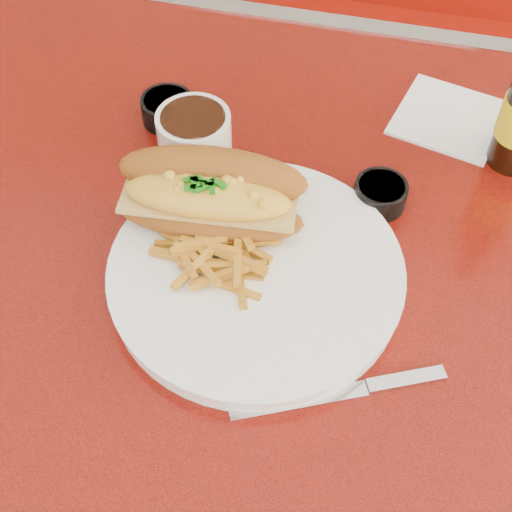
% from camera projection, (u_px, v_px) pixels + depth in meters
% --- Properties ---
extents(ground, '(8.00, 8.00, 0.00)m').
position_uv_depth(ground, '(267.00, 497.00, 1.35)').
color(ground, beige).
rests_on(ground, ground).
extents(diner_table, '(1.23, 0.83, 0.77)m').
position_uv_depth(diner_table, '(273.00, 325.00, 0.87)').
color(diner_table, red).
rests_on(diner_table, ground).
extents(booth_bench_far, '(1.20, 0.51, 0.90)m').
position_uv_depth(booth_bench_far, '(352.00, 105.00, 1.60)').
color(booth_bench_far, maroon).
rests_on(booth_bench_far, ground).
extents(dinner_plate, '(0.34, 0.34, 0.02)m').
position_uv_depth(dinner_plate, '(256.00, 274.00, 0.70)').
color(dinner_plate, white).
rests_on(dinner_plate, diner_table).
extents(mac_hoagie, '(0.20, 0.11, 0.09)m').
position_uv_depth(mac_hoagie, '(210.00, 195.00, 0.71)').
color(mac_hoagie, '#914F17').
rests_on(mac_hoagie, dinner_plate).
extents(fries_pile, '(0.12, 0.12, 0.03)m').
position_uv_depth(fries_pile, '(218.00, 241.00, 0.70)').
color(fries_pile, orange).
rests_on(fries_pile, dinner_plate).
extents(fork, '(0.07, 0.13, 0.00)m').
position_uv_depth(fork, '(325.00, 269.00, 0.69)').
color(fork, '#BABABF').
rests_on(fork, dinner_plate).
extents(gravy_ramekin, '(0.11, 0.11, 0.05)m').
position_uv_depth(gravy_ramekin, '(194.00, 131.00, 0.81)').
color(gravy_ramekin, white).
rests_on(gravy_ramekin, diner_table).
extents(sauce_cup_left, '(0.07, 0.07, 0.03)m').
position_uv_depth(sauce_cup_left, '(167.00, 108.00, 0.84)').
color(sauce_cup_left, black).
rests_on(sauce_cup_left, diner_table).
extents(sauce_cup_right, '(0.07, 0.07, 0.03)m').
position_uv_depth(sauce_cup_right, '(380.00, 194.00, 0.76)').
color(sauce_cup_right, black).
rests_on(sauce_cup_right, diner_table).
extents(knife, '(0.19, 0.10, 0.01)m').
position_uv_depth(knife, '(357.00, 389.00, 0.64)').
color(knife, '#BABABF').
rests_on(knife, diner_table).
extents(paper_napkin, '(0.15, 0.15, 0.00)m').
position_uv_depth(paper_napkin, '(449.00, 118.00, 0.86)').
color(paper_napkin, white).
rests_on(paper_napkin, diner_table).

